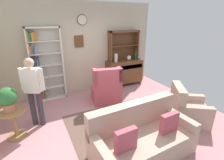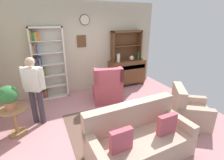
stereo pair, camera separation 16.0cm
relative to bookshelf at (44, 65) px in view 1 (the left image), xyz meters
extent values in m
cube|color=#B27A7F|center=(1.19, -1.95, -1.05)|extent=(5.40, 4.60, 0.02)
cube|color=#BCB299|center=(1.19, 0.18, 0.36)|extent=(5.00, 0.06, 2.80)
cylinder|color=beige|center=(1.24, 0.14, 1.22)|extent=(0.28, 0.03, 0.28)
torus|color=#382314|center=(1.24, 0.14, 1.22)|extent=(0.31, 0.02, 0.31)
cube|color=brown|center=(1.10, 0.13, 0.60)|extent=(0.28, 0.03, 0.36)
cube|color=brown|center=(1.39, -2.25, -1.03)|extent=(2.51, 1.98, 0.01)
cube|color=silver|center=(-0.36, -0.02, 0.01)|extent=(0.04, 0.30, 2.10)
cube|color=silver|center=(0.50, -0.02, 0.01)|extent=(0.04, 0.30, 2.10)
cube|color=silver|center=(0.07, -0.02, 1.04)|extent=(0.90, 0.30, 0.04)
cube|color=silver|center=(0.07, -0.02, -1.02)|extent=(0.90, 0.30, 0.04)
cube|color=silver|center=(0.07, 0.13, 0.01)|extent=(0.90, 0.01, 2.10)
cube|color=silver|center=(0.07, -0.02, -0.66)|extent=(0.86, 0.30, 0.02)
cube|color=#CC7233|center=(-0.31, -0.04, -0.85)|extent=(0.04, 0.12, 0.28)
cube|color=#CC7233|center=(-0.27, -0.04, -0.87)|extent=(0.04, 0.18, 0.24)
cube|color=#723F7F|center=(-0.22, -0.04, -0.89)|extent=(0.04, 0.17, 0.20)
cube|color=#B22D33|center=(-0.18, -0.04, -0.89)|extent=(0.04, 0.17, 0.19)
cube|color=gold|center=(-0.14, -0.04, -0.84)|extent=(0.03, 0.11, 0.28)
cube|color=#337247|center=(-0.10, -0.04, -0.89)|extent=(0.02, 0.19, 0.20)
cube|color=silver|center=(0.07, -0.02, -0.32)|extent=(0.86, 0.30, 0.02)
cube|color=gold|center=(-0.32, -0.04, -0.52)|extent=(0.02, 0.19, 0.25)
cube|color=#B22D33|center=(-0.28, -0.04, -0.52)|extent=(0.03, 0.20, 0.25)
cube|color=gold|center=(-0.24, -0.04, -0.55)|extent=(0.04, 0.13, 0.19)
cube|color=#723F7F|center=(-0.20, -0.04, -0.54)|extent=(0.04, 0.14, 0.23)
cube|color=silver|center=(0.07, -0.02, 0.01)|extent=(0.86, 0.30, 0.02)
cube|color=#B22D33|center=(-0.32, -0.04, -0.17)|extent=(0.03, 0.14, 0.29)
cube|color=#723F7F|center=(-0.29, -0.04, -0.18)|extent=(0.03, 0.14, 0.26)
cube|color=gray|center=(-0.25, -0.04, -0.17)|extent=(0.04, 0.18, 0.28)
cube|color=#284C8C|center=(-0.20, -0.04, -0.20)|extent=(0.03, 0.24, 0.23)
cube|color=#723F7F|center=(-0.16, -0.04, -0.22)|extent=(0.04, 0.15, 0.19)
cube|color=gold|center=(-0.12, -0.04, -0.21)|extent=(0.03, 0.17, 0.21)
cube|color=#337247|center=(-0.08, -0.04, -0.19)|extent=(0.03, 0.14, 0.25)
cube|color=silver|center=(0.07, -0.02, 0.35)|extent=(0.86, 0.30, 0.02)
cube|color=#337247|center=(-0.32, -0.04, 0.14)|extent=(0.04, 0.10, 0.23)
cube|color=#723F7F|center=(-0.28, -0.04, 0.13)|extent=(0.02, 0.18, 0.21)
cube|color=#284C8C|center=(-0.25, -0.04, 0.14)|extent=(0.02, 0.11, 0.22)
cube|color=#3F3833|center=(-0.21, -0.04, 0.16)|extent=(0.04, 0.13, 0.27)
cube|color=gray|center=(-0.18, -0.04, 0.12)|extent=(0.02, 0.20, 0.19)
cube|color=#284C8C|center=(-0.14, -0.04, 0.14)|extent=(0.04, 0.13, 0.23)
cube|color=silver|center=(0.07, -0.02, 0.69)|extent=(0.86, 0.30, 0.02)
cube|color=gray|center=(-0.32, -0.04, 0.50)|extent=(0.03, 0.18, 0.29)
cube|color=#CC7233|center=(-0.28, -0.04, 0.47)|extent=(0.04, 0.12, 0.21)
cube|color=gray|center=(-0.24, -0.04, 0.50)|extent=(0.02, 0.13, 0.29)
cube|color=#284C8C|center=(-0.21, -0.04, 0.46)|extent=(0.03, 0.20, 0.19)
cube|color=gold|center=(-0.32, -0.04, 0.84)|extent=(0.04, 0.12, 0.28)
cube|color=#337247|center=(-0.28, -0.04, 0.80)|extent=(0.03, 0.16, 0.21)
cube|color=#337247|center=(-0.24, -0.04, 0.81)|extent=(0.02, 0.16, 0.23)
cube|color=gold|center=(-0.20, -0.04, 0.81)|extent=(0.04, 0.16, 0.23)
cube|color=#CC7233|center=(-0.16, -0.04, 0.82)|extent=(0.04, 0.15, 0.25)
cube|color=#CC7233|center=(-0.11, -0.04, 0.81)|extent=(0.04, 0.11, 0.23)
cube|color=brown|center=(2.63, -0.09, -0.53)|extent=(1.30, 0.45, 0.82)
cube|color=brown|center=(2.03, -0.26, -0.99)|extent=(0.06, 0.06, 0.10)
cube|color=brown|center=(3.23, -0.26, -0.99)|extent=(0.06, 0.06, 0.10)
cube|color=brown|center=(2.03, 0.09, -0.99)|extent=(0.06, 0.06, 0.10)
cube|color=brown|center=(3.23, 0.09, -0.99)|extent=(0.06, 0.06, 0.10)
cube|color=#492C18|center=(2.63, -0.31, -0.32)|extent=(1.20, 0.01, 0.14)
cube|color=brown|center=(2.10, -0.01, 0.38)|extent=(0.04, 0.26, 1.00)
cube|color=brown|center=(3.16, -0.01, 0.38)|extent=(0.04, 0.26, 1.00)
cube|color=brown|center=(2.63, -0.01, 0.85)|extent=(1.10, 0.26, 0.06)
cube|color=brown|center=(2.63, -0.01, 0.38)|extent=(1.06, 0.26, 0.02)
cube|color=brown|center=(2.63, 0.12, 0.38)|extent=(1.10, 0.01, 1.00)
cylinder|color=beige|center=(2.24, -0.17, 0.02)|extent=(0.11, 0.11, 0.28)
ellipsoid|color=beige|center=(2.76, -0.15, -0.03)|extent=(0.15, 0.15, 0.17)
cylinder|color=#194223|center=(3.02, -0.18, 0.03)|extent=(0.07, 0.07, 0.29)
cube|color=tan|center=(1.19, -3.16, -0.83)|extent=(1.83, 0.92, 0.42)
cube|color=tan|center=(1.18, -2.84, -0.38)|extent=(1.81, 0.27, 0.48)
cube|color=tan|center=(0.36, -3.19, -0.74)|extent=(0.17, 0.85, 0.60)
cube|color=tan|center=(2.02, -3.13, -0.74)|extent=(0.17, 0.85, 0.60)
cube|color=#B74C5B|center=(0.74, -3.30, -0.44)|extent=(0.36, 0.11, 0.36)
cube|color=#B74C5B|center=(1.64, -3.27, -0.44)|extent=(0.36, 0.11, 0.36)
cube|color=white|center=(1.18, -2.84, -0.13)|extent=(0.37, 0.19, 0.00)
cube|color=tan|center=(2.80, -2.79, -0.84)|extent=(1.07, 1.06, 0.40)
cube|color=tan|center=(2.55, -2.61, -0.40)|extent=(0.57, 0.72, 0.48)
cube|color=tan|center=(2.63, -3.04, -0.76)|extent=(0.72, 0.56, 0.55)
cube|color=tan|center=(2.97, -2.53, -0.76)|extent=(0.72, 0.56, 0.55)
cube|color=#B74C5B|center=(1.52, -0.89, -0.83)|extent=(0.93, 0.95, 0.42)
cube|color=#B74C5B|center=(1.45, -1.18, -0.30)|extent=(0.80, 0.36, 0.63)
cube|color=#B74C5B|center=(1.79, -1.22, -0.21)|extent=(0.16, 0.29, 0.44)
cube|color=#B74C5B|center=(1.13, -1.07, -0.21)|extent=(0.16, 0.29, 0.44)
cylinder|color=#997047|center=(-0.83, -1.58, -0.44)|extent=(0.52, 0.52, 0.03)
cylinder|color=#997047|center=(-0.83, -1.58, -0.75)|extent=(0.08, 0.08, 0.58)
cylinder|color=#997047|center=(-0.83, -1.58, -1.02)|extent=(0.36, 0.36, 0.03)
cylinder|color=#AD6B4C|center=(-0.84, -1.60, -0.34)|extent=(0.21, 0.21, 0.17)
sphere|color=#2D6B33|center=(-0.84, -1.60, -0.11)|extent=(0.36, 0.36, 0.36)
ellipsoid|color=#2D6B33|center=(-0.90, -1.71, -0.07)|extent=(0.11, 0.06, 0.25)
ellipsoid|color=#2D6B33|center=(-0.73, -1.65, -0.07)|extent=(0.11, 0.06, 0.25)
cylinder|color=#38333D|center=(-0.46, -1.27, -0.63)|extent=(0.16, 0.16, 0.82)
cylinder|color=#38333D|center=(-0.30, -1.36, -0.63)|extent=(0.16, 0.16, 0.82)
cube|color=silver|center=(-0.38, -1.32, 0.04)|extent=(0.39, 0.35, 0.52)
sphere|color=tan|center=(-0.38, -1.32, 0.42)|extent=(0.27, 0.27, 0.20)
cylinder|color=silver|center=(-0.57, -1.20, 0.07)|extent=(0.11, 0.11, 0.48)
cylinder|color=silver|center=(-0.19, -1.43, 0.07)|extent=(0.11, 0.11, 0.48)
cube|color=brown|center=(1.12, -2.32, -0.63)|extent=(0.80, 0.50, 0.03)
cube|color=brown|center=(0.75, -2.54, -0.84)|extent=(0.05, 0.05, 0.39)
cube|color=brown|center=(1.49, -2.54, -0.84)|extent=(0.05, 0.05, 0.39)
cube|color=brown|center=(0.75, -2.10, -0.84)|extent=(0.05, 0.05, 0.39)
cube|color=brown|center=(1.49, -2.10, -0.84)|extent=(0.05, 0.05, 0.39)
cube|color=#337247|center=(1.10, -2.33, -0.60)|extent=(0.20, 0.14, 0.03)
cube|color=#CC7233|center=(1.10, -2.35, -0.58)|extent=(0.14, 0.14, 0.03)
camera|label=1|loc=(-0.36, -5.02, 1.27)|focal=26.84mm
camera|label=2|loc=(-0.22, -5.09, 1.27)|focal=26.84mm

